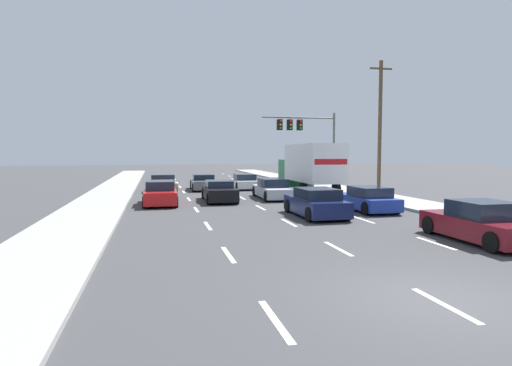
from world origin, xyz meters
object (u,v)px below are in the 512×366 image
Objects in this scene: traffic_signal_mast at (301,130)px; car_tan at (163,184)px; box_truck at (310,165)px; car_maroon at (481,223)px; utility_pole_mid at (380,124)px; car_red at (160,194)px; car_white at (245,182)px; car_navy at (316,203)px; car_blue at (367,199)px; car_black at (219,192)px; car_gray at (203,183)px; car_silver at (273,189)px.

car_tan is at bearing -160.96° from traffic_signal_mast.
box_truck is 1.94× the size of car_maroon.
car_red is at bearing -162.32° from utility_pole_mid.
utility_pole_mid is (9.74, -3.82, 4.51)m from car_white.
car_red is 1.05× the size of car_navy.
car_red is 0.53× the size of box_truck.
utility_pole_mid is at bearing -21.44° from car_white.
car_navy is 3.44m from car_blue.
car_tan is 0.59× the size of traffic_signal_mast.
car_navy is at bearing 117.17° from car_maroon.
traffic_signal_mast is 8.02m from utility_pole_mid.
car_white is at bearing 99.09° from car_maroon.
car_tan is 7.86m from car_black.
utility_pole_mid is (6.35, 10.32, 4.48)m from car_blue.
car_tan is at bearing 157.70° from box_truck.
car_tan is 0.92× the size of car_black.
traffic_signal_mast is at bearing 51.37° from car_black.
utility_pole_mid is at bearing 12.51° from box_truck.
car_blue is at bearing -91.53° from box_truck.
car_navy is at bearing -76.94° from car_gray.
car_black is (3.19, -7.18, -0.00)m from car_tan.
car_silver is at bearing -87.86° from car_white.
utility_pole_mid reaches higher than car_white.
car_white is at bearing 53.42° from car_red.
car_silver is (6.73, -6.44, 0.00)m from car_tan.
car_red is 0.93× the size of car_silver.
car_black is 8.89m from car_blue.
car_white is (6.73, 9.07, -0.07)m from car_red.
car_gray is (3.38, 8.87, -0.05)m from car_red.
car_navy is at bearing -89.34° from car_white.
car_gray is at bearing -176.62° from car_white.
car_blue is at bearing -121.62° from utility_pole_mid.
car_maroon is (9.94, -20.80, 0.02)m from car_tan.
car_maroon is at bearing -64.45° from car_tan.
car_red is at bearing -110.88° from car_gray.
car_black is 7.66m from box_truck.
car_red is 1.03× the size of car_maroon.
utility_pole_mid is at bearing 17.68° from car_red.
car_silver is 14.71m from car_maroon.
car_red reaches higher than car_black.
car_gray is at bearing 90.65° from car_black.
utility_pole_mid reaches higher than car_red.
car_black is at bearing 116.36° from car_maroon.
traffic_signal_mast is (2.39, 25.05, 4.35)m from car_maroon.
traffic_signal_mast reaches higher than car_tan.
car_tan is 9.32m from car_silver.
car_blue is 12.92m from utility_pole_mid.
car_navy is 0.42× the size of utility_pole_mid.
car_gray is 0.65× the size of traffic_signal_mast.
box_truck is at bearing -35.57° from car_gray.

